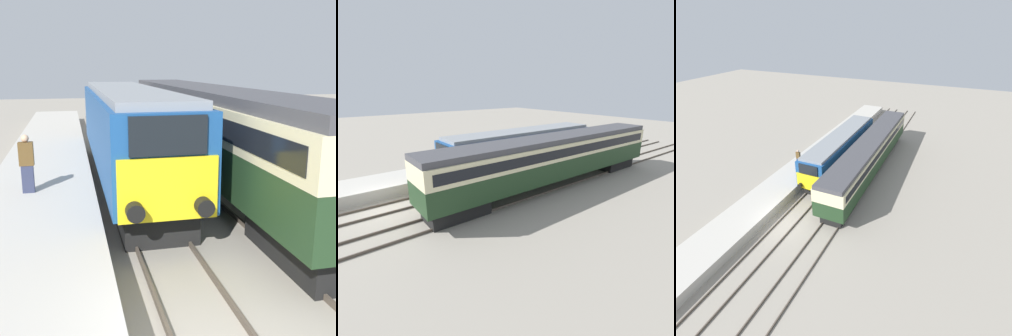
{
  "view_description": "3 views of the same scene",
  "coord_description": "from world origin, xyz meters",
  "views": [
    {
      "loc": [
        -2.22,
        -5.51,
        4.67
      ],
      "look_at": [
        0.0,
        3.99,
        2.31
      ],
      "focal_mm": 45.0,
      "sensor_mm": 36.0,
      "label": 1
    },
    {
      "loc": [
        16.06,
        -2.94,
        7.19
      ],
      "look_at": [
        1.7,
        7.99,
        1.6
      ],
      "focal_mm": 28.0,
      "sensor_mm": 36.0,
      "label": 2
    },
    {
      "loc": [
        10.95,
        -13.13,
        14.58
      ],
      "look_at": [
        1.7,
        7.99,
        1.6
      ],
      "focal_mm": 28.0,
      "sensor_mm": 36.0,
      "label": 3
    }
  ],
  "objects": [
    {
      "name": "person_on_platform",
      "position": [
        -3.59,
        7.84,
        1.74
      ],
      "size": [
        0.44,
        0.26,
        1.83
      ],
      "color": "#2D334C",
      "rests_on": "platform_left"
    },
    {
      "name": "locomotive",
      "position": [
        0.0,
        10.99,
        2.16
      ],
      "size": [
        2.7,
        14.5,
        3.86
      ],
      "color": "black",
      "rests_on": "ground_plane"
    },
    {
      "name": "ground_plane",
      "position": [
        0.0,
        0.0,
        0.0
      ],
      "size": [
        120.0,
        120.0,
        0.0
      ],
      "primitive_type": "plane",
      "color": "gray"
    },
    {
      "name": "platform_left",
      "position": [
        -3.3,
        8.0,
        0.41
      ],
      "size": [
        3.5,
        50.0,
        0.82
      ],
      "color": "#B7B2A8",
      "rests_on": "ground_plane"
    },
    {
      "name": "rails_far_track",
      "position": [
        3.4,
        5.0,
        0.07
      ],
      "size": [
        1.5,
        60.0,
        0.14
      ],
      "color": "#4C4238",
      "rests_on": "ground_plane"
    },
    {
      "name": "rails_near_track",
      "position": [
        0.0,
        5.0,
        0.07
      ],
      "size": [
        1.51,
        60.0,
        0.14
      ],
      "color": "#4C4238",
      "rests_on": "ground_plane"
    },
    {
      "name": "passenger_carriage",
      "position": [
        3.4,
        11.17,
        2.35
      ],
      "size": [
        2.75,
        20.51,
        3.84
      ],
      "color": "black",
      "rests_on": "ground_plane"
    }
  ]
}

